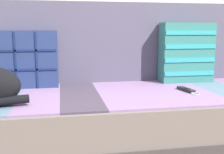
% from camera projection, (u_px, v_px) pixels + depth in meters
% --- Properties ---
extents(couch, '(2.13, 0.89, 0.36)m').
position_uv_depth(couch, '(116.00, 120.00, 1.73)').
color(couch, '#3D3838').
rests_on(couch, ground_plane).
extents(sofa_backrest, '(2.09, 0.14, 0.56)m').
position_uv_depth(sofa_backrest, '(106.00, 42.00, 2.02)').
color(sofa_backrest, '#514C60').
rests_on(sofa_backrest, couch).
extents(throw_pillow_quilted, '(0.38, 0.14, 0.36)m').
position_uv_depth(throw_pillow_quilted, '(27.00, 59.00, 1.80)').
color(throw_pillow_quilted, navy).
rests_on(throw_pillow_quilted, couch).
extents(throw_pillow_striped, '(0.37, 0.14, 0.41)m').
position_uv_depth(throw_pillow_striped, '(186.00, 53.00, 1.98)').
color(throw_pillow_striped, '#337A70').
rests_on(throw_pillow_striped, couch).
extents(game_remote_far, '(0.08, 0.19, 0.02)m').
position_uv_depth(game_remote_far, '(187.00, 90.00, 1.69)').
color(game_remote_far, black).
rests_on(game_remote_far, couch).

